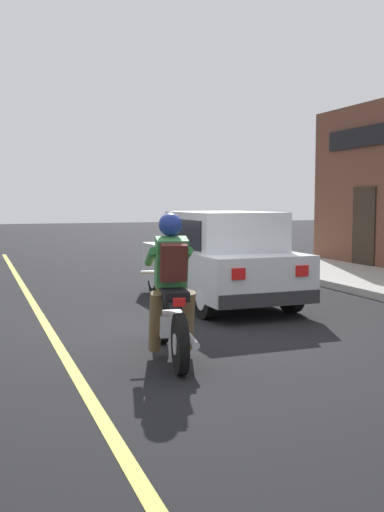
# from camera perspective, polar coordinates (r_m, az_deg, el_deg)

# --- Properties ---
(ground_plane) EXTENTS (80.00, 80.00, 0.00)m
(ground_plane) POSITION_cam_1_polar(r_m,az_deg,el_deg) (8.17, -0.17, -7.09)
(ground_plane) COLOR black
(sidewalk_curb) EXTENTS (2.60, 22.00, 0.14)m
(sidewalk_curb) POSITION_cam_1_polar(r_m,az_deg,el_deg) (13.29, 16.93, -2.22)
(sidewalk_curb) COLOR #ADAAA3
(sidewalk_curb) RESTS_ON ground
(lane_stripe) EXTENTS (0.12, 19.80, 0.01)m
(lane_stripe) POSITION_cam_1_polar(r_m,az_deg,el_deg) (10.69, -14.94, -4.31)
(lane_stripe) COLOR #D1C64C
(lane_stripe) RESTS_ON ground
(motorcycle_with_rider) EXTENTS (0.66, 2.01, 1.62)m
(motorcycle_with_rider) POSITION_cam_1_polar(r_m,az_deg,el_deg) (6.68, -2.06, -3.98)
(motorcycle_with_rider) COLOR black
(motorcycle_with_rider) RESTS_ON ground
(car_hatchback) EXTENTS (1.70, 3.81, 1.57)m
(car_hatchback) POSITION_cam_1_polar(r_m,az_deg,el_deg) (10.16, 2.68, -0.29)
(car_hatchback) COLOR black
(car_hatchback) RESTS_ON ground
(traffic_cone) EXTENTS (0.36, 0.36, 0.60)m
(traffic_cone) POSITION_cam_1_polar(r_m,az_deg,el_deg) (16.31, 8.79, 0.58)
(traffic_cone) COLOR black
(traffic_cone) RESTS_ON sidewalk_curb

